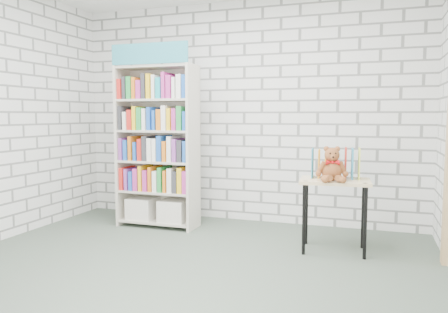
% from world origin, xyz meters
% --- Properties ---
extents(ground, '(4.50, 4.50, 0.00)m').
position_xyz_m(ground, '(0.00, 0.00, 0.00)').
color(ground, '#455245').
rests_on(ground, ground).
extents(room_shell, '(4.52, 4.02, 2.81)m').
position_xyz_m(room_shell, '(0.00, 0.00, 1.78)').
color(room_shell, silver).
rests_on(room_shell, ground).
extents(bookshelf, '(0.98, 0.38, 2.20)m').
position_xyz_m(bookshelf, '(-0.91, 1.36, 1.00)').
color(bookshelf, beige).
rests_on(bookshelf, ground).
extents(display_table, '(0.71, 0.52, 0.73)m').
position_xyz_m(display_table, '(1.23, 1.01, 0.63)').
color(display_table, '#DABB83').
rests_on(display_table, ground).
extents(table_books, '(0.49, 0.24, 0.28)m').
position_xyz_m(table_books, '(1.22, 1.12, 0.87)').
color(table_books, teal).
rests_on(table_books, display_table).
extents(teddy_bear, '(0.31, 0.30, 0.34)m').
position_xyz_m(teddy_bear, '(1.20, 0.91, 0.86)').
color(teddy_bear, brown).
rests_on(teddy_bear, display_table).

